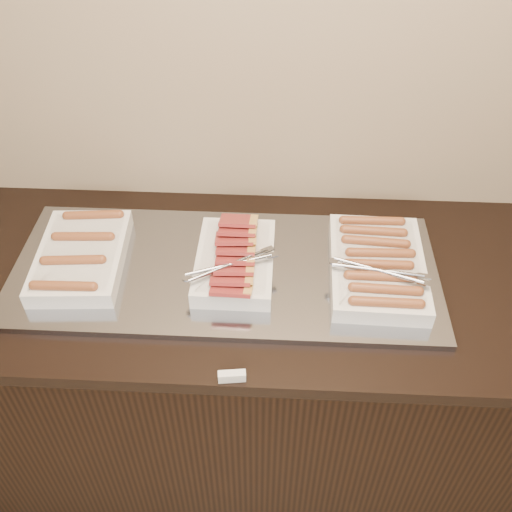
{
  "coord_description": "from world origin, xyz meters",
  "views": [
    {
      "loc": [
        0.14,
        0.98,
        2.05
      ],
      "look_at": [
        0.09,
        2.13,
        0.97
      ],
      "focal_mm": 40.0,
      "sensor_mm": 36.0,
      "label": 1
    }
  ],
  "objects": [
    {
      "name": "counter",
      "position": [
        0.0,
        2.13,
        0.45
      ],
      "size": [
        2.06,
        0.76,
        0.9
      ],
      "color": "black",
      "rests_on": "ground"
    },
    {
      "name": "dish_right",
      "position": [
        0.42,
        2.13,
        0.95
      ],
      "size": [
        0.28,
        0.39,
        0.08
      ],
      "rotation": [
        0.0,
        0.0,
        -0.03
      ],
      "color": "silver",
      "rests_on": "warming_tray"
    },
    {
      "name": "dish_center",
      "position": [
        0.03,
        2.13,
        0.95
      ],
      "size": [
        0.26,
        0.34,
        0.09
      ],
      "rotation": [
        0.0,
        0.0,
        -0.01
      ],
      "color": "silver",
      "rests_on": "warming_tray"
    },
    {
      "name": "label_holder",
      "position": [
        0.05,
        1.77,
        0.91
      ],
      "size": [
        0.07,
        0.03,
        0.03
      ],
      "primitive_type": "cube",
      "rotation": [
        0.0,
        0.0,
        0.12
      ],
      "color": "silver",
      "rests_on": "counter"
    },
    {
      "name": "dish_left",
      "position": [
        -0.41,
        2.13,
        0.95
      ],
      "size": [
        0.26,
        0.37,
        0.07
      ],
      "rotation": [
        0.0,
        0.0,
        0.06
      ],
      "color": "silver",
      "rests_on": "warming_tray"
    },
    {
      "name": "warming_tray",
      "position": [
        -0.0,
        2.13,
        0.91
      ],
      "size": [
        1.2,
        0.5,
        0.02
      ],
      "primitive_type": "cube",
      "color": "gray",
      "rests_on": "counter"
    }
  ]
}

